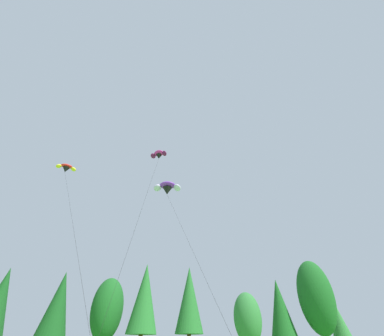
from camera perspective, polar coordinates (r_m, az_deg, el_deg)
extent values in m
cone|color=#144719|center=(47.62, -27.38, -24.84)|extent=(4.19, 4.19, 8.70)
ellipsoid|color=#19561E|center=(47.77, -18.21, -27.38)|extent=(4.87, 4.87, 8.92)
cone|color=#236628|center=(45.39, -10.47, -26.17)|extent=(4.52, 4.52, 9.83)
cone|color=#236628|center=(51.04, -0.62, -26.82)|extent=(4.76, 4.76, 10.62)
ellipsoid|color=#2D7033|center=(48.33, 12.17, -29.62)|extent=(4.37, 4.37, 7.46)
cone|color=#19561E|center=(54.53, 18.82, -27.04)|extent=(4.34, 4.34, 9.22)
ellipsoid|color=#19561E|center=(55.28, 25.65, -24.15)|extent=(5.95, 5.95, 12.06)
cone|color=#2D7033|center=(61.44, 29.61, -27.32)|extent=(3.66, 3.66, 6.94)
ellipsoid|color=red|center=(41.78, -25.93, 0.37)|extent=(1.73, 1.20, 0.65)
ellipsoid|color=yellow|center=(41.54, -24.71, -0.26)|extent=(1.01, 0.90, 0.82)
ellipsoid|color=yellow|center=(41.75, -27.34, 0.37)|extent=(0.93, 0.86, 0.82)
cone|color=black|center=(41.53, -26.14, -0.37)|extent=(1.07, 1.07, 0.76)
cylinder|color=black|center=(27.19, -25.07, -9.40)|extent=(10.59, 18.79, 20.97)
ellipsoid|color=purple|center=(35.06, -5.45, -3.84)|extent=(2.35, 1.85, 0.96)
ellipsoid|color=silver|center=(34.75, -3.31, -4.35)|extent=(1.25, 1.39, 1.16)
ellipsoid|color=silver|center=(35.04, -7.64, -4.36)|extent=(1.42, 1.42, 1.16)
cone|color=black|center=(34.76, -5.50, -5.10)|extent=(1.40, 1.40, 1.02)
cylinder|color=black|center=(23.90, -1.37, -14.74)|extent=(2.65, 15.96, 16.92)
ellipsoid|color=#D12893|center=(34.34, -7.32, 3.24)|extent=(1.58, 1.44, 0.80)
ellipsoid|color=#66144C|center=(33.91, -6.11, 3.22)|extent=(0.85, 1.00, 0.88)
ellipsoid|color=#66144C|center=(34.52, -8.57, 2.66)|extent=(0.94, 0.95, 0.88)
cone|color=black|center=(34.10, -7.32, 2.50)|extent=(0.99, 0.99, 0.62)
cylinder|color=black|center=(23.26, -11.00, -8.74)|extent=(2.44, 12.42, 20.47)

